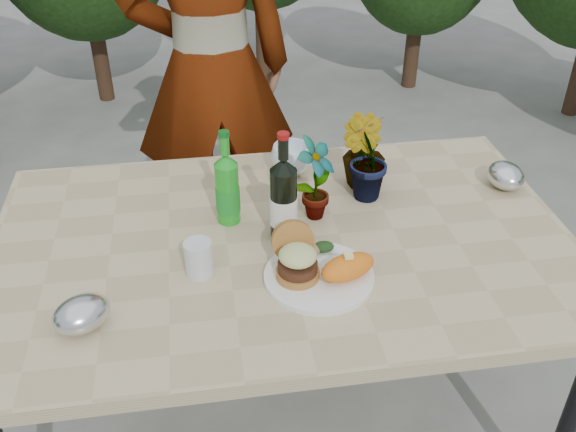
{
  "coord_description": "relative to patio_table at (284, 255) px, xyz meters",
  "views": [
    {
      "loc": [
        -0.21,
        -1.41,
        1.8
      ],
      "look_at": [
        0.0,
        -0.08,
        0.88
      ],
      "focal_mm": 40.0,
      "sensor_mm": 36.0,
      "label": 1
    }
  ],
  "objects": [
    {
      "name": "ground",
      "position": [
        0.0,
        0.0,
        -0.69
      ],
      "size": [
        80.0,
        80.0,
        0.0
      ],
      "primitive_type": "plane",
      "color": "slate",
      "rests_on": "ground"
    },
    {
      "name": "patio_table",
      "position": [
        0.0,
        0.0,
        0.0
      ],
      "size": [
        1.6,
        1.0,
        0.75
      ],
      "color": "tan",
      "rests_on": "ground"
    },
    {
      "name": "dinner_plate",
      "position": [
        0.06,
        -0.18,
        0.06
      ],
      "size": [
        0.28,
        0.28,
        0.01
      ],
      "primitive_type": "cylinder",
      "color": "white",
      "rests_on": "patio_table"
    },
    {
      "name": "burger_stack",
      "position": [
        0.01,
        -0.17,
        0.12
      ],
      "size": [
        0.11,
        0.16,
        0.11
      ],
      "color": "#B7722D",
      "rests_on": "dinner_plate"
    },
    {
      "name": "sweet_potato",
      "position": [
        0.13,
        -0.2,
        0.1
      ],
      "size": [
        0.17,
        0.12,
        0.06
      ],
      "primitive_type": "ellipsoid",
      "rotation": [
        0.0,
        0.0,
        0.35
      ],
      "color": "orange",
      "rests_on": "dinner_plate"
    },
    {
      "name": "grilled_veg",
      "position": [
        0.08,
        -0.09,
        0.09
      ],
      "size": [
        0.08,
        0.05,
        0.03
      ],
      "color": "olive",
      "rests_on": "dinner_plate"
    },
    {
      "name": "wine_bottle",
      "position": [
        0.0,
        0.02,
        0.17
      ],
      "size": [
        0.08,
        0.08,
        0.32
      ],
      "rotation": [
        0.0,
        0.0,
        0.28
      ],
      "color": "black",
      "rests_on": "patio_table"
    },
    {
      "name": "sparkling_water",
      "position": [
        -0.14,
        0.11,
        0.16
      ],
      "size": [
        0.07,
        0.07,
        0.28
      ],
      "rotation": [
        0.0,
        0.0,
        0.43
      ],
      "color": "#1C9B20",
      "rests_on": "patio_table"
    },
    {
      "name": "plastic_cup",
      "position": [
        -0.23,
        -0.11,
        0.1
      ],
      "size": [
        0.07,
        0.07,
        0.09
      ],
      "primitive_type": "cylinder",
      "color": "silver",
      "rests_on": "patio_table"
    },
    {
      "name": "seedling_left",
      "position": [
        0.1,
        0.09,
        0.18
      ],
      "size": [
        0.16,
        0.16,
        0.25
      ],
      "primitive_type": "imported",
      "rotation": [
        0.0,
        0.0,
        0.78
      ],
      "color": "#2D5D1F",
      "rests_on": "patio_table"
    },
    {
      "name": "seedling_mid",
      "position": [
        0.27,
        0.19,
        0.19
      ],
      "size": [
        0.18,
        0.18,
        0.26
      ],
      "primitive_type": "imported",
      "rotation": [
        0.0,
        0.0,
        2.38
      ],
      "color": "#285B1F",
      "rests_on": "patio_table"
    },
    {
      "name": "seedling_right",
      "position": [
        0.29,
        0.25,
        0.17
      ],
      "size": [
        0.18,
        0.18,
        0.23
      ],
      "primitive_type": "imported",
      "rotation": [
        0.0,
        0.0,
        3.78
      ],
      "color": "#215D1F",
      "rests_on": "patio_table"
    },
    {
      "name": "blue_bowl",
      "position": [
        0.08,
        0.35,
        0.11
      ],
      "size": [
        0.13,
        0.13,
        0.1
      ],
      "primitive_type": "imported",
      "rotation": [
        0.0,
        0.0,
        -0.08
      ],
      "color": "white",
      "rests_on": "patio_table"
    },
    {
      "name": "foil_packet_left",
      "position": [
        -0.51,
        -0.27,
        0.1
      ],
      "size": [
        0.17,
        0.16,
        0.08
      ],
      "primitive_type": "ellipsoid",
      "rotation": [
        0.0,
        0.0,
        0.53
      ],
      "color": "silver",
      "rests_on": "patio_table"
    },
    {
      "name": "foil_packet_right",
      "position": [
        0.72,
        0.17,
        0.1
      ],
      "size": [
        0.11,
        0.13,
        0.08
      ],
      "primitive_type": "ellipsoid",
      "rotation": [
        0.0,
        0.0,
        1.59
      ],
      "color": "silver",
      "rests_on": "patio_table"
    },
    {
      "name": "person",
      "position": [
        -0.14,
        0.94,
        0.19
      ],
      "size": [
        0.67,
        0.47,
        1.77
      ],
      "primitive_type": "imported",
      "rotation": [
        0.0,
        0.0,
        3.21
      ],
      "color": "#A87854",
      "rests_on": "ground"
    }
  ]
}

